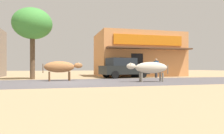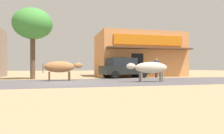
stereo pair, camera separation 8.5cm
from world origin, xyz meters
The scene contains 8 objects.
ground centered at (0.00, 0.00, 0.00)m, with size 80.00×80.00×0.00m, color tan.
asphalt_road centered at (0.00, 0.00, 0.00)m, with size 72.00×6.34×0.00m, color #555053.
storefront_right_club centered at (7.25, 7.74, 2.14)m, with size 8.28×6.31×4.28m.
roadside_tree centered at (-2.51, 3.95, 4.05)m, with size 2.85×2.85×5.24m.
parked_hatchback_car centered at (4.59, 4.21, 0.84)m, with size 4.23×2.49×1.64m.
cow_near_brown centered at (-0.51, 1.58, 0.90)m, with size 2.54×0.70×1.27m.
cow_far_dark centered at (4.73, -0.66, 0.85)m, with size 2.57×0.91×1.21m.
pedestrian_by_shop centered at (7.31, 3.68, 0.95)m, with size 0.28×0.61×1.62m.
Camera 2 is at (-0.51, -12.18, 0.90)m, focal length 33.01 mm.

